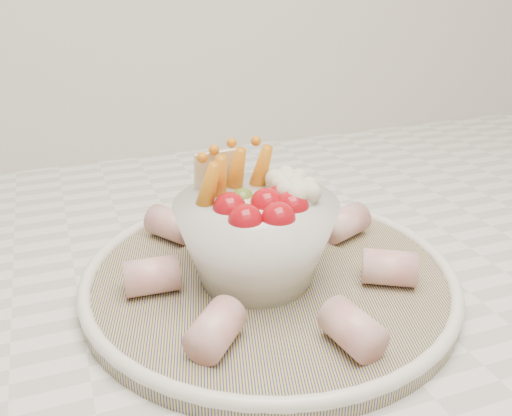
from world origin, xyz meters
name	(u,v)px	position (x,y,z in m)	size (l,w,h in m)	color
serving_platter	(269,277)	(0.00, 1.35, 0.93)	(0.42, 0.42, 0.02)	navy
veggie_bowl	(257,234)	(-0.01, 1.35, 0.98)	(0.14, 0.14, 0.12)	silver
cured_meat_rolls	(268,258)	(0.00, 1.35, 0.95)	(0.26, 0.28, 0.03)	#BC565A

